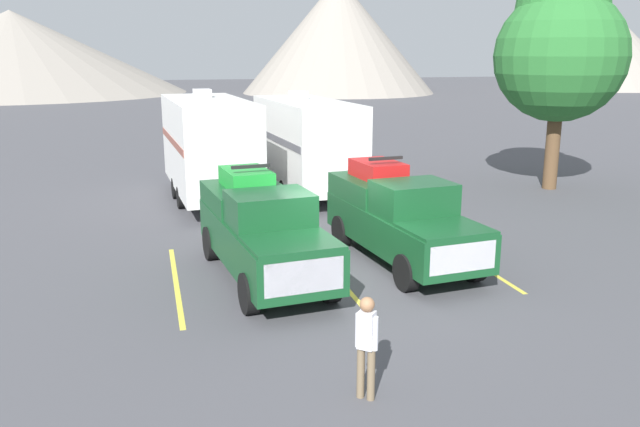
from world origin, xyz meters
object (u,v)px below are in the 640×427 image
Objects in this scene: camper_trailer_a at (209,144)px; person_a at (366,341)px; camper_trailer_b at (306,141)px; pickup_truck_b at (399,215)px; pickup_truck_a at (262,228)px.

person_a is (0.95, -14.62, -1.11)m from camper_trailer_a.
camper_trailer_b is at bearing 3.58° from camper_trailer_a.
pickup_truck_b reaches higher than person_a.
camper_trailer_a reaches higher than pickup_truck_a.
person_a is (-3.08, -6.45, -0.22)m from pickup_truck_b.
camper_trailer_b is (-0.38, 8.40, 0.83)m from pickup_truck_b.
camper_trailer_a is 3.65m from camper_trailer_b.
person_a is at bearing -100.30° from camper_trailer_b.
pickup_truck_b reaches higher than pickup_truck_a.
camper_trailer_a reaches higher than pickup_truck_b.
camper_trailer_a is (-4.03, 8.18, 0.90)m from pickup_truck_b.
camper_trailer_a is 1.01× the size of camper_trailer_b.
pickup_truck_a is 0.72× the size of camper_trailer_b.
camper_trailer_b is (3.25, 8.77, 0.82)m from pickup_truck_a.
person_a is (-2.70, -14.85, -1.05)m from camper_trailer_b.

